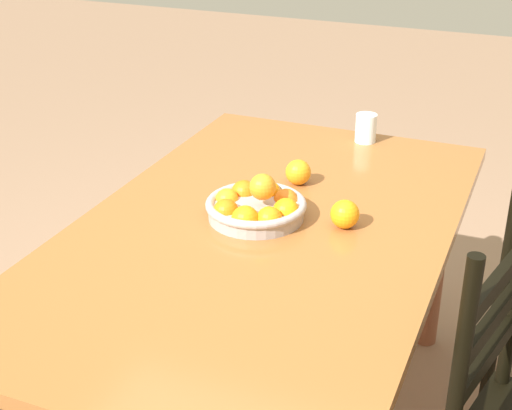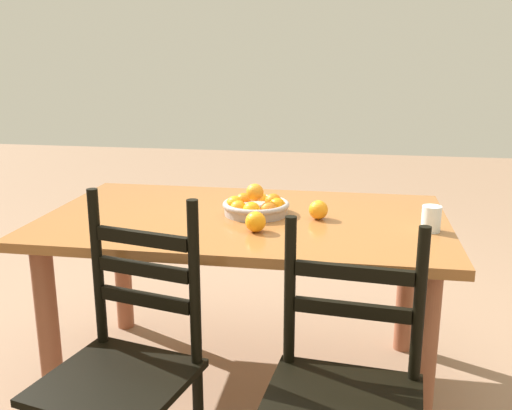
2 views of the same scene
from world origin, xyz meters
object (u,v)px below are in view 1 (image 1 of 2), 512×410
object	(u,v)px
orange_loose_1	(298,172)
drinking_glass	(366,128)
orange_loose_0	(345,214)
fruit_bowl	(257,206)
dining_table	(262,263)

from	to	relation	value
orange_loose_1	drinking_glass	bearing A→B (deg)	167.50
orange_loose_0	drinking_glass	bearing A→B (deg)	-169.89
orange_loose_0	drinking_glass	size ratio (longest dim) A/B	0.80
orange_loose_1	drinking_glass	world-z (taller)	drinking_glass
fruit_bowl	drinking_glass	bearing A→B (deg)	169.86
dining_table	drinking_glass	bearing A→B (deg)	173.02
orange_loose_0	drinking_glass	world-z (taller)	drinking_glass
fruit_bowl	orange_loose_1	xyz separation A→B (m)	(-0.27, 0.03, 0.00)
fruit_bowl	orange_loose_1	distance (m)	0.27
orange_loose_1	drinking_glass	xyz separation A→B (m)	(-0.44, 0.10, 0.01)
dining_table	orange_loose_0	distance (m)	0.27
dining_table	drinking_glass	xyz separation A→B (m)	(-0.74, 0.09, 0.16)
dining_table	fruit_bowl	xyz separation A→B (m)	(-0.04, -0.03, 0.15)
dining_table	orange_loose_1	world-z (taller)	orange_loose_1
orange_loose_1	dining_table	bearing A→B (deg)	1.01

